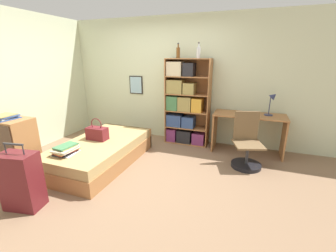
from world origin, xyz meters
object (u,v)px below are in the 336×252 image
at_px(desk_chair, 246,150).
at_px(bottle_brown, 198,52).
at_px(bed, 101,152).
at_px(magazine_pile_on_dresser, 5,117).
at_px(handbag, 97,133).
at_px(bottle_green, 178,52).
at_px(dresser, 15,147).
at_px(desk, 248,126).
at_px(bookcase, 184,105).
at_px(desk_lamp, 273,100).
at_px(book_stack_on_bed, 66,150).
at_px(suitcase, 21,181).

bearing_deg(desk_chair, bottle_brown, 148.08).
relative_size(bed, magazine_pile_on_dresser, 5.17).
distance_m(handbag, desk_chair, 2.58).
bearing_deg(bottle_green, handbag, -125.98).
bearing_deg(dresser, desk, 32.13).
xyz_separation_m(handbag, bookcase, (1.16, 1.39, 0.30)).
bearing_deg(desk, desk_chair, -89.05).
distance_m(handbag, desk_lamp, 3.18).
bearing_deg(bottle_green, desk, -3.66).
relative_size(book_stack_on_bed, bookcase, 0.22).
bearing_deg(suitcase, dresser, 146.18).
relative_size(handbag, desk_chair, 0.42).
height_order(handbag, desk_lamp, desk_lamp).
xyz_separation_m(desk, desk_chair, (0.01, -0.60, -0.25)).
bearing_deg(bottle_brown, desk, -2.65).
height_order(handbag, dresser, dresser).
height_order(dresser, bottle_green, bottle_green).
bearing_deg(desk_chair, desk_lamp, 61.88).
xyz_separation_m(book_stack_on_bed, desk_chair, (2.54, 1.37, -0.18)).
xyz_separation_m(desk_lamp, desk_chair, (-0.35, -0.65, -0.77)).
bearing_deg(handbag, bed, -31.93).
height_order(bed, book_stack_on_bed, book_stack_on_bed).
height_order(bed, dresser, dresser).
bearing_deg(magazine_pile_on_dresser, bottle_brown, 42.43).
xyz_separation_m(dresser, desk_lamp, (3.75, 2.18, 0.60)).
relative_size(bed, bookcase, 1.09).
height_order(handbag, suitcase, suitcase).
relative_size(book_stack_on_bed, desk, 0.30).
relative_size(bed, suitcase, 2.26).
height_order(magazine_pile_on_dresser, desk_chair, magazine_pile_on_dresser).
height_order(bed, desk_lamp, desk_lamp).
bearing_deg(book_stack_on_bed, magazine_pile_on_dresser, -168.86).
height_order(book_stack_on_bed, bookcase, bookcase).
bearing_deg(desk_chair, bed, -162.39).
relative_size(bed, desk, 1.47).
xyz_separation_m(suitcase, desk_lamp, (2.87, 2.78, 0.69)).
relative_size(bookcase, desk, 1.35).
bearing_deg(desk_lamp, bed, -152.72).
height_order(suitcase, desk, suitcase).
bearing_deg(magazine_pile_on_dresser, desk, 32.06).
relative_size(bottle_green, desk_lamp, 0.65).
distance_m(magazine_pile_on_dresser, bookcase, 3.10).
relative_size(suitcase, desk, 0.65).
xyz_separation_m(bookcase, desk_lamp, (1.66, -0.04, 0.23)).
relative_size(bookcase, desk_lamp, 3.99).
distance_m(book_stack_on_bed, dresser, 0.88).
xyz_separation_m(bottle_brown, desk_lamp, (1.39, 0.01, -0.82)).
bearing_deg(desk, suitcase, -132.65).
relative_size(bed, handbag, 4.98).
relative_size(bed, dresser, 2.14).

